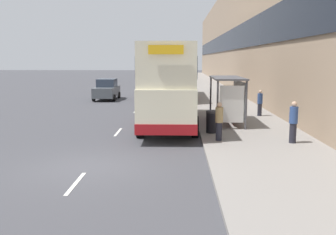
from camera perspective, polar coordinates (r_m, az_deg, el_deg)
ground_plane at (r=12.93m, az=-11.89°, el=-7.38°), size 220.00×220.00×0.00m
pavement at (r=50.80m, az=5.60°, el=4.89°), size 5.00×93.00×0.14m
terrace_facade at (r=51.19m, az=10.27°, el=11.90°), size 3.10×93.00×12.77m
lane_mark_0 at (r=11.36m, az=-13.89°, el=-9.72°), size 0.12×2.00×0.01m
lane_mark_1 at (r=18.67m, az=-7.61°, el=-2.22°), size 0.12×2.00×0.01m
lane_mark_2 at (r=26.22m, az=-4.93°, el=1.03°), size 0.12×2.00×0.01m
lane_mark_3 at (r=33.85m, az=-3.45°, el=2.82°), size 0.12×2.00×0.01m
lane_mark_4 at (r=41.51m, az=-2.52°, el=3.95°), size 0.12×2.00×0.01m
lane_mark_5 at (r=49.19m, az=-1.87°, el=4.73°), size 0.12×2.00×0.01m
lane_mark_6 at (r=56.88m, az=-1.40°, el=5.29°), size 0.12×2.00×0.01m
bus_shelter at (r=20.20m, az=9.57°, el=3.93°), size 1.60×4.20×2.48m
double_decker_bus_near at (r=20.14m, az=0.17°, el=5.21°), size 2.85×10.29×4.30m
double_decker_bus_ahead at (r=33.79m, az=0.63°, el=6.70°), size 2.85×11.29×4.30m
car_0 at (r=54.03m, az=1.52°, el=5.98°), size 2.03×4.05×1.67m
car_1 at (r=33.73m, az=-9.32°, el=4.23°), size 1.96×4.29×1.84m
car_2 at (r=61.63m, az=0.90°, el=6.37°), size 2.09×3.99×1.73m
car_3 at (r=68.74m, az=-3.55°, el=6.65°), size 2.04×4.09×1.83m
pedestrian_at_shelter at (r=16.24m, az=18.56°, el=-0.62°), size 0.34×0.34×1.73m
pedestrian_1 at (r=23.49m, az=13.82°, el=2.19°), size 0.31×0.31×1.57m
pedestrian_2 at (r=16.00m, az=7.79°, el=-0.54°), size 0.33×0.33×1.64m
litter_bin at (r=17.70m, az=6.68°, el=-0.63°), size 0.55×0.55×1.05m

